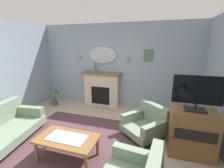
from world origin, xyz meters
TOP-DOWN VIEW (x-y plane):
  - floor at (0.00, 0.00)m, footprint 6.25×6.10m
  - wall_back at (0.00, 2.60)m, footprint 6.25×0.10m
  - patterned_rug at (0.00, 0.20)m, footprint 3.20×2.40m
  - fireplace at (-0.46, 2.38)m, footprint 1.36×0.36m
  - mantel_vase_centre at (-0.66, 2.35)m, footprint 0.10×0.10m
  - wall_mirror at (-0.46, 2.52)m, footprint 0.96×0.06m
  - wall_sconce_left at (-1.31, 2.47)m, footprint 0.14×0.14m
  - wall_sconce_right at (0.39, 2.47)m, footprint 0.14×0.14m
  - framed_picture at (1.04, 2.53)m, footprint 0.28×0.03m
  - coffee_table at (-0.10, -0.28)m, footprint 1.10×0.60m
  - floral_couch at (-1.74, -0.30)m, footprint 1.09×1.81m
  - armchair_near_fireplace at (1.21, 0.94)m, footprint 1.14×1.14m
  - tv_cabinet at (2.08, 0.58)m, footprint 0.80×0.57m
  - tv_flatscreen at (2.08, 0.56)m, footprint 0.84×0.24m
  - potted_plant_small_fern at (-2.03, 1.85)m, footprint 0.42×0.41m

SIDE VIEW (x-z plane):
  - floor at x=0.00m, z-range -0.10..0.00m
  - patterned_rug at x=0.00m, z-range 0.00..0.01m
  - armchair_near_fireplace at x=1.21m, z-range -0.05..0.66m
  - potted_plant_small_fern at x=-2.03m, z-range -0.01..0.63m
  - floral_couch at x=-1.74m, z-range -0.06..0.70m
  - coffee_table at x=-0.10m, z-range 0.16..0.61m
  - tv_cabinet at x=2.08m, z-range 0.00..0.90m
  - fireplace at x=-0.46m, z-range -0.01..1.15m
  - tv_flatscreen at x=2.08m, z-range 0.92..1.57m
  - mantel_vase_centre at x=-0.66m, z-range 1.17..1.49m
  - wall_back at x=0.00m, z-range 0.00..2.74m
  - wall_sconce_left at x=-1.31m, z-range 1.59..1.73m
  - wall_sconce_right at x=0.39m, z-range 1.59..1.73m
  - wall_mirror at x=-0.46m, z-range 1.43..1.99m
  - framed_picture at x=1.04m, z-range 1.57..1.93m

